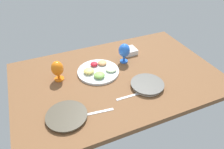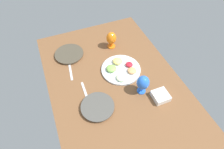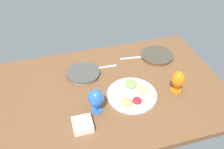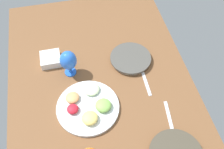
{
  "view_description": "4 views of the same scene",
  "coord_description": "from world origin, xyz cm",
  "px_view_note": "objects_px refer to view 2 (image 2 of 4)",
  "views": [
    {
      "loc": [
        55.52,
        119.29,
        101.03
      ],
      "look_at": [
        6.99,
        6.2,
        7.53
      ],
      "focal_mm": 33.64,
      "sensor_mm": 36.0,
      "label": 1
    },
    {
      "loc": [
        -82.07,
        36.35,
        122.35
      ],
      "look_at": [
        4.83,
        1.35,
        7.53
      ],
      "focal_mm": 30.06,
      "sensor_mm": 36.0,
      "label": 2
    },
    {
      "loc": [
        -32.18,
        -116.35,
        116.47
      ],
      "look_at": [
        2.93,
        6.73,
        7.53
      ],
      "focal_mm": 38.68,
      "sensor_mm": 36.0,
      "label": 3
    },
    {
      "loc": [
        83.45,
        -12.24,
        125.41
      ],
      "look_at": [
        -1.62,
        6.29,
        7.53
      ],
      "focal_mm": 42.83,
      "sensor_mm": 36.0,
      "label": 4
    }
  ],
  "objects_px": {
    "dinner_plate_left": "(98,107)",
    "dinner_plate_right": "(69,54)",
    "hurricane_glass_blue": "(143,83)",
    "hurricane_glass_orange": "(111,39)",
    "square_bowl_white": "(161,96)",
    "fruit_platter": "(121,69)"
  },
  "relations": [
    {
      "from": "dinner_plate_right",
      "to": "square_bowl_white",
      "type": "relative_size",
      "value": 2.22
    },
    {
      "from": "hurricane_glass_blue",
      "to": "square_bowl_white",
      "type": "bearing_deg",
      "value": -135.85
    },
    {
      "from": "dinner_plate_left",
      "to": "fruit_platter",
      "type": "height_order",
      "value": "fruit_platter"
    },
    {
      "from": "dinner_plate_left",
      "to": "hurricane_glass_orange",
      "type": "height_order",
      "value": "hurricane_glass_orange"
    },
    {
      "from": "dinner_plate_right",
      "to": "fruit_platter",
      "type": "height_order",
      "value": "fruit_platter"
    },
    {
      "from": "dinner_plate_left",
      "to": "square_bowl_white",
      "type": "height_order",
      "value": "square_bowl_white"
    },
    {
      "from": "dinner_plate_left",
      "to": "fruit_platter",
      "type": "distance_m",
      "value": 0.41
    },
    {
      "from": "hurricane_glass_orange",
      "to": "dinner_plate_right",
      "type": "bearing_deg",
      "value": 84.71
    },
    {
      "from": "dinner_plate_left",
      "to": "hurricane_glass_blue",
      "type": "relative_size",
      "value": 1.44
    },
    {
      "from": "fruit_platter",
      "to": "hurricane_glass_orange",
      "type": "distance_m",
      "value": 0.32
    },
    {
      "from": "hurricane_glass_blue",
      "to": "dinner_plate_right",
      "type": "bearing_deg",
      "value": 35.33
    },
    {
      "from": "dinner_plate_right",
      "to": "square_bowl_white",
      "type": "xyz_separation_m",
      "value": [
        -0.71,
        -0.53,
        0.01
      ]
    },
    {
      "from": "fruit_platter",
      "to": "square_bowl_white",
      "type": "relative_size",
      "value": 2.86
    },
    {
      "from": "dinner_plate_left",
      "to": "dinner_plate_right",
      "type": "distance_m",
      "value": 0.62
    },
    {
      "from": "square_bowl_white",
      "to": "hurricane_glass_orange",
      "type": "bearing_deg",
      "value": 11.03
    },
    {
      "from": "dinner_plate_right",
      "to": "fruit_platter",
      "type": "relative_size",
      "value": 0.78
    },
    {
      "from": "dinner_plate_right",
      "to": "square_bowl_white",
      "type": "distance_m",
      "value": 0.89
    },
    {
      "from": "hurricane_glass_orange",
      "to": "square_bowl_white",
      "type": "height_order",
      "value": "hurricane_glass_orange"
    },
    {
      "from": "square_bowl_white",
      "to": "hurricane_glass_blue",
      "type": "bearing_deg",
      "value": 44.15
    },
    {
      "from": "dinner_plate_left",
      "to": "hurricane_glass_orange",
      "type": "distance_m",
      "value": 0.68
    },
    {
      "from": "dinner_plate_left",
      "to": "dinner_plate_right",
      "type": "xyz_separation_m",
      "value": [
        0.62,
        0.06,
        -0.0
      ]
    },
    {
      "from": "dinner_plate_right",
      "to": "hurricane_glass_blue",
      "type": "height_order",
      "value": "hurricane_glass_blue"
    }
  ]
}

